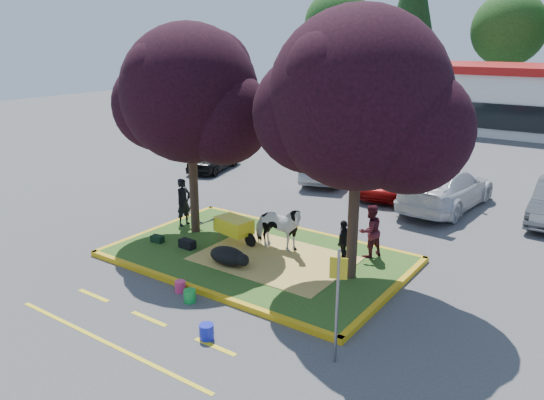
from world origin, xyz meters
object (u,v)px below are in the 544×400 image
Objects in this scene: sign_post at (337,294)px; car_silver at (328,162)px; bucket_green at (190,296)px; bucket_pink at (180,286)px; car_black at (214,157)px; bucket_blue at (207,332)px; calf at (228,256)px; wheelbarrow at (234,226)px; cow at (278,228)px; handler at (184,202)px.

car_silver is (-7.12, 12.38, -0.69)m from sign_post.
bucket_green is 0.62m from bucket_pink.
car_black is at bearing -2.37° from car_silver.
calf is at bearing 122.07° from bucket_blue.
wheelbarrow reaches higher than bucket_pink.
sign_post is 14.30m from car_silver.
wheelbarrow is (-0.90, 1.40, 0.28)m from calf.
car_silver is at bearing 89.09° from calf.
car_black is at bearing 130.33° from bucket_blue.
wheelbarrow is (-1.42, -0.26, -0.17)m from cow.
sign_post is 4.87m from bucket_pink.
wheelbarrow is at bearing 81.57° from car_silver.
wheelbarrow is 5.24m from bucket_blue.
bucket_blue is (2.01, -1.27, 0.02)m from bucket_pink.
bucket_pink is 0.86× the size of bucket_blue.
cow is at bearing 116.20° from sign_post.
bucket_pink is at bearing 162.54° from cow.
wheelbarrow is 0.57× the size of car_black.
handler reaches higher than wheelbarrow.
handler is 4.72m from bucket_pink.
bucket_blue reaches higher than bucket_green.
bucket_blue is at bearing -170.37° from cow.
car_black is 0.75× the size of car_silver.
calf is at bearing -47.50° from wheelbarrow.
cow is 9.09m from car_silver.
cow is at bearing 106.24° from bucket_blue.
handler is 8.73m from sign_post.
sign_post is 16.50m from car_black.
car_black is at bearing 34.72° from handler.
wheelbarrow is 3.69m from bucket_green.
car_silver is (0.69, 8.52, -0.16)m from handler.
calf is 0.24× the size of car_silver.
bucket_green is 0.07× the size of car_silver.
wheelbarrow is 6.56m from sign_post.
car_silver is at bearing 101.59° from bucket_pink.
car_silver is (-3.02, 12.20, 0.63)m from bucket_green.
bucket_green is (1.34, -3.40, -0.52)m from wheelbarrow.
cow is 1.04× the size of handler.
sign_post reaches higher than handler.
bucket_pink is at bearing -136.89° from handler.
car_black reaches higher than bucket_blue.
car_black is at bearing 119.22° from sign_post.
wheelbarrow is at bearing -59.75° from car_black.
sign_post is at bearing -54.97° from car_black.
wheelbarrow is at bearing 126.60° from sign_post.
sign_post is 0.50× the size of car_silver.
bucket_blue is at bearing -34.94° from bucket_green.
bucket_green reaches higher than bucket_pink.
sign_post is at bearing -23.53° from wheelbarrow.
sign_post is at bearing -40.71° from calf.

